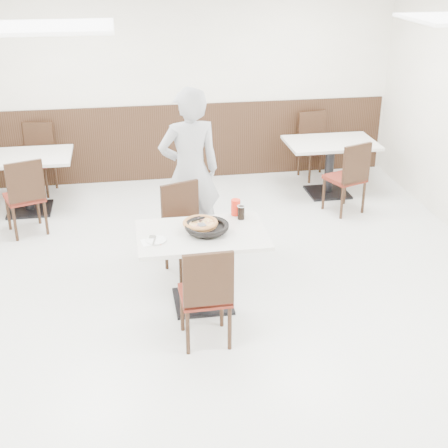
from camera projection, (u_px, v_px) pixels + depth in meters
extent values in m
plane|color=beige|center=(226.00, 298.00, 6.16)|extent=(7.00, 7.00, 0.00)
cube|color=white|center=(184.00, 83.00, 8.72)|extent=(6.00, 0.04, 2.80)
cube|color=black|center=(186.00, 142.00, 9.06)|extent=(5.90, 0.03, 1.10)
cube|color=white|center=(4.00, 28.00, 3.44)|extent=(1.20, 0.60, 0.02)
cylinder|color=black|center=(207.00, 230.00, 5.79)|extent=(0.12, 0.12, 0.04)
cylinder|color=black|center=(207.00, 229.00, 5.75)|extent=(0.38, 0.38, 0.01)
cylinder|color=#B0743E|center=(200.00, 225.00, 5.80)|extent=(0.31, 0.31, 0.02)
cube|color=silver|center=(202.00, 225.00, 5.71)|extent=(0.08, 0.10, 0.00)
cube|color=white|center=(150.00, 242.00, 5.59)|extent=(0.17, 0.17, 0.00)
cylinder|color=white|center=(156.00, 240.00, 5.61)|extent=(0.19, 0.19, 0.01)
cube|color=silver|center=(154.00, 240.00, 5.59)|extent=(0.05, 0.18, 0.00)
cylinder|color=black|center=(241.00, 213.00, 6.03)|extent=(0.07, 0.07, 0.13)
cylinder|color=red|center=(236.00, 207.00, 6.12)|extent=(0.09, 0.09, 0.16)
imported|color=#A4A5A9|center=(190.00, 172.00, 6.75)|extent=(0.74, 0.55, 1.86)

